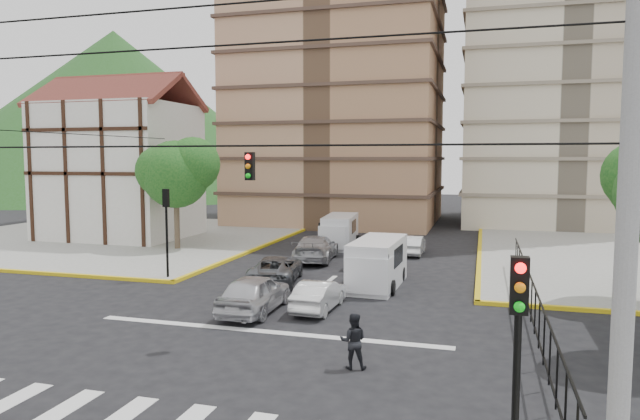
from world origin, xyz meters
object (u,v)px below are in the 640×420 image
(car_silver_front_left, at_px, (254,293))
(pedestrian_crosswalk, at_px, (353,341))
(traffic_light_se, at_px, (517,347))
(traffic_light_nw, at_px, (166,218))
(van_right_lane, at_px, (377,265))
(car_white_front_right, at_px, (319,295))
(van_left_lane, at_px, (339,232))

(car_silver_front_left, height_order, pedestrian_crosswalk, pedestrian_crosswalk)
(traffic_light_se, xyz_separation_m, traffic_light_nw, (-15.60, 15.60, 0.00))
(traffic_light_se, xyz_separation_m, van_right_lane, (-5.28, 16.80, -2.02))
(car_white_front_right, bearing_deg, van_right_lane, -106.35)
(traffic_light_se, relative_size, van_right_lane, 0.87)
(traffic_light_nw, bearing_deg, pedestrian_crosswalk, -38.46)
(van_right_lane, bearing_deg, car_white_front_right, -106.20)
(van_right_lane, bearing_deg, van_left_lane, 114.54)
(car_white_front_right, bearing_deg, pedestrian_crosswalk, 116.88)
(van_left_lane, bearing_deg, traffic_light_se, -75.76)
(traffic_light_nw, relative_size, van_right_lane, 0.87)
(van_left_lane, bearing_deg, car_white_front_right, -84.03)
(van_right_lane, height_order, van_left_lane, van_right_lane)
(traffic_light_nw, height_order, car_white_front_right, traffic_light_nw)
(traffic_light_se, relative_size, van_left_lane, 0.88)
(car_white_front_right, height_order, pedestrian_crosswalk, pedestrian_crosswalk)
(traffic_light_nw, height_order, van_right_lane, traffic_light_nw)
(pedestrian_crosswalk, bearing_deg, car_white_front_right, -75.57)
(traffic_light_se, height_order, traffic_light_nw, same)
(van_right_lane, distance_m, car_white_front_right, 4.78)
(car_silver_front_left, bearing_deg, car_white_front_right, -157.08)
(traffic_light_se, xyz_separation_m, van_left_lane, (-9.88, 27.95, -2.06))
(traffic_light_nw, distance_m, car_white_front_right, 9.75)
(traffic_light_se, height_order, car_silver_front_left, traffic_light_se)
(traffic_light_se, relative_size, car_silver_front_left, 0.98)
(van_right_lane, relative_size, car_silver_front_left, 1.12)
(traffic_light_nw, relative_size, car_silver_front_left, 0.98)
(van_left_lane, relative_size, car_silver_front_left, 1.10)
(car_white_front_right, relative_size, pedestrian_crosswalk, 2.28)
(traffic_light_nw, bearing_deg, van_left_lane, 65.17)
(traffic_light_nw, height_order, car_silver_front_left, traffic_light_nw)
(traffic_light_nw, height_order, van_left_lane, traffic_light_nw)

